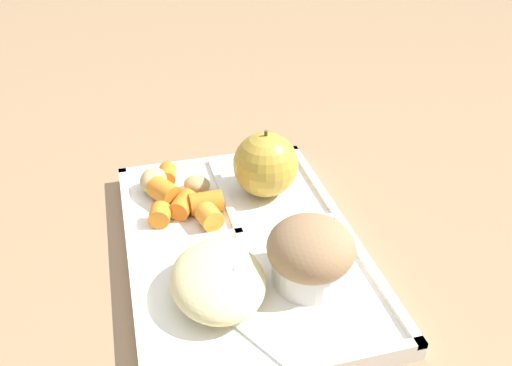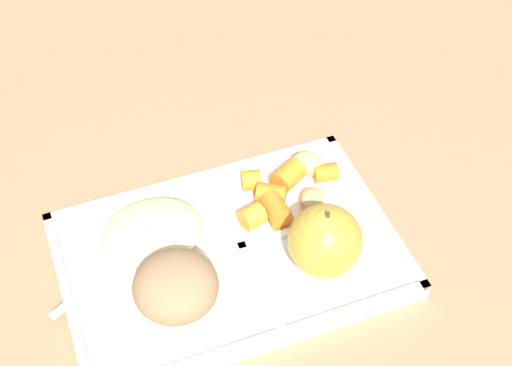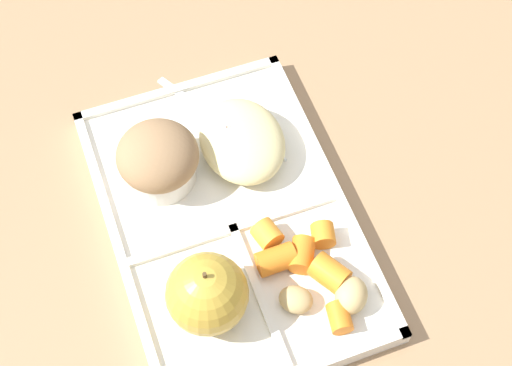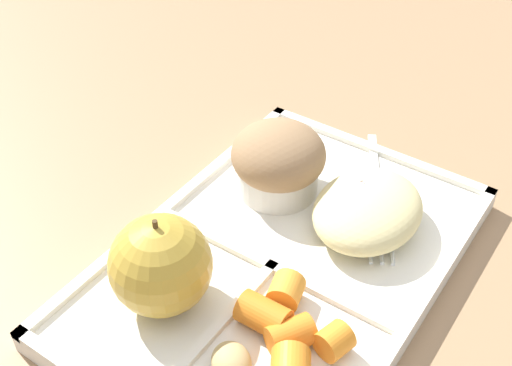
# 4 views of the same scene
# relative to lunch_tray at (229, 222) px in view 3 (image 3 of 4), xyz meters

# --- Properties ---
(ground) EXTENTS (6.00, 6.00, 0.00)m
(ground) POSITION_rel_lunch_tray_xyz_m (0.00, 0.00, -0.01)
(ground) COLOR #997551
(lunch_tray) EXTENTS (0.33, 0.22, 0.02)m
(lunch_tray) POSITION_rel_lunch_tray_xyz_m (0.00, 0.00, 0.00)
(lunch_tray) COLOR silver
(lunch_tray) RESTS_ON ground
(green_apple) EXTENTS (0.07, 0.07, 0.08)m
(green_apple) POSITION_rel_lunch_tray_xyz_m (-0.08, 0.05, 0.04)
(green_apple) COLOR #B79333
(green_apple) RESTS_ON lunch_tray
(bran_muffin) EXTENTS (0.08, 0.08, 0.06)m
(bran_muffin) POSITION_rel_lunch_tray_xyz_m (0.07, 0.05, 0.04)
(bran_muffin) COLOR silver
(bran_muffin) RESTS_ON lunch_tray
(carrot_slice_large) EXTENTS (0.03, 0.03, 0.02)m
(carrot_slice_large) POSITION_rel_lunch_tray_xyz_m (-0.03, -0.03, 0.02)
(carrot_slice_large) COLOR orange
(carrot_slice_large) RESTS_ON lunch_tray
(carrot_slice_back) EXTENTS (0.04, 0.03, 0.02)m
(carrot_slice_back) POSITION_rel_lunch_tray_xyz_m (-0.06, -0.05, 0.02)
(carrot_slice_back) COLOR orange
(carrot_slice_back) RESTS_ON lunch_tray
(carrot_slice_center) EXTENTS (0.04, 0.04, 0.03)m
(carrot_slice_center) POSITION_rel_lunch_tray_xyz_m (-0.09, -0.07, 0.02)
(carrot_slice_center) COLOR orange
(carrot_slice_center) RESTS_ON lunch_tray
(carrot_slice_edge) EXTENTS (0.03, 0.03, 0.02)m
(carrot_slice_edge) POSITION_rel_lunch_tray_xyz_m (-0.05, -0.07, 0.02)
(carrot_slice_edge) COLOR orange
(carrot_slice_edge) RESTS_ON lunch_tray
(carrot_slice_diagonal) EXTENTS (0.03, 0.02, 0.02)m
(carrot_slice_diagonal) POSITION_rel_lunch_tray_xyz_m (-0.13, -0.06, 0.02)
(carrot_slice_diagonal) COLOR orange
(carrot_slice_diagonal) RESTS_ON lunch_tray
(carrot_slice_near_corner) EXTENTS (0.02, 0.04, 0.02)m
(carrot_slice_near_corner) POSITION_rel_lunch_tray_xyz_m (-0.06, -0.02, 0.02)
(carrot_slice_near_corner) COLOR orange
(carrot_slice_near_corner) RESTS_ON lunch_tray
(potato_chunk_golden) EXTENTS (0.04, 0.04, 0.02)m
(potato_chunk_golden) POSITION_rel_lunch_tray_xyz_m (-0.10, -0.03, 0.02)
(potato_chunk_golden) COLOR tan
(potato_chunk_golden) RESTS_ON lunch_tray
(potato_chunk_wedge) EXTENTS (0.05, 0.04, 0.03)m
(potato_chunk_wedge) POSITION_rel_lunch_tray_xyz_m (-0.12, -0.07, 0.02)
(potato_chunk_wedge) COLOR tan
(potato_chunk_wedge) RESTS_ON lunch_tray
(egg_noodle_pile) EXTENTS (0.10, 0.08, 0.04)m
(egg_noodle_pile) POSITION_rel_lunch_tray_xyz_m (0.07, -0.04, 0.03)
(egg_noodle_pile) COLOR beige
(egg_noodle_pile) RESTS_ON lunch_tray
(meatball_front) EXTENTS (0.04, 0.04, 0.04)m
(meatball_front) POSITION_rel_lunch_tray_xyz_m (0.08, -0.03, 0.03)
(meatball_front) COLOR brown
(meatball_front) RESTS_ON lunch_tray
(meatball_back) EXTENTS (0.04, 0.04, 0.04)m
(meatball_back) POSITION_rel_lunch_tray_xyz_m (0.07, -0.03, 0.02)
(meatball_back) COLOR brown
(meatball_back) RESTS_ON lunch_tray
(meatball_center) EXTENTS (0.03, 0.03, 0.03)m
(meatball_center) POSITION_rel_lunch_tray_xyz_m (0.05, -0.03, 0.02)
(meatball_center) COLOR #755B4C
(meatball_center) RESTS_ON lunch_tray
(meatball_side) EXTENTS (0.03, 0.03, 0.03)m
(meatball_side) POSITION_rel_lunch_tray_xyz_m (0.08, -0.02, 0.02)
(meatball_side) COLOR brown
(meatball_side) RESTS_ON lunch_tray
(plastic_fork) EXTENTS (0.15, 0.09, 0.00)m
(plastic_fork) POSITION_rel_lunch_tray_xyz_m (0.10, -0.03, 0.01)
(plastic_fork) COLOR white
(plastic_fork) RESTS_ON lunch_tray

